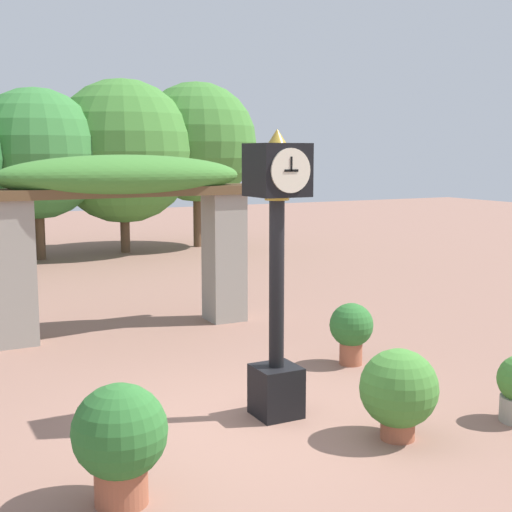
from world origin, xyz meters
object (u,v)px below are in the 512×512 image
potted_plant_near_right (399,390)px  potted_plant_far_right (351,329)px  pedestal_clock (277,264)px  potted_plant_far_left (120,438)px

potted_plant_near_right → potted_plant_far_right: size_ratio=1.09×
pedestal_clock → potted_plant_far_right: size_ratio=3.67×
potted_plant_far_left → potted_plant_far_right: (4.07, 2.45, -0.07)m
potted_plant_near_right → pedestal_clock: bearing=124.6°
potted_plant_far_left → potted_plant_near_right: bearing=0.6°
potted_plant_near_right → potted_plant_far_left: potted_plant_far_left is taller
pedestal_clock → potted_plant_far_left: 2.74m
pedestal_clock → potted_plant_far_left: pedestal_clock is taller
pedestal_clock → potted_plant_far_right: pedestal_clock is taller
potted_plant_far_left → potted_plant_far_right: potted_plant_far_left is taller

